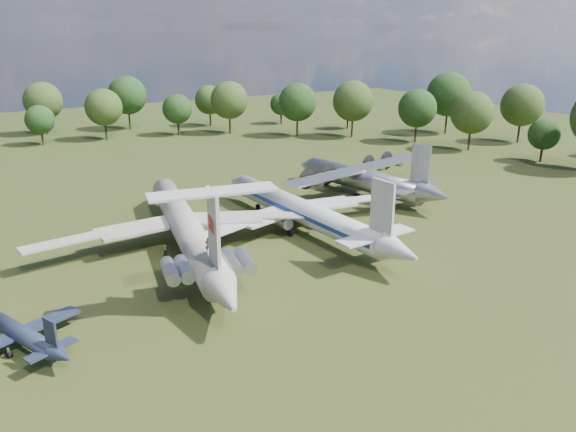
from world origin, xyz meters
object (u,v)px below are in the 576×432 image
il62_airliner (186,232)px  small_prop_west (22,338)px  an12_transport (362,182)px  tu104_jet (302,215)px  person_on_il62 (208,245)px

il62_airliner → small_prop_west: il62_airliner is taller
il62_airliner → an12_transport: 35.64m
small_prop_west → tu104_jet: bearing=-3.4°
person_on_il62 → an12_transport: bearing=-119.8°
il62_airliner → person_on_il62: (-2.47, -13.67, 3.35)m
an12_transport → person_on_il62: 43.37m
an12_transport → small_prop_west: 60.20m
small_prop_west → an12_transport: bearing=-0.5°
il62_airliner → an12_transport: (34.60, 8.55, -0.20)m
an12_transport → small_prop_west: (-55.46, -23.38, -1.13)m
an12_transport → small_prop_west: size_ratio=2.21×
tu104_jet → an12_transport: size_ratio=1.32×
tu104_jet → small_prop_west: (-37.43, -13.62, -1.13)m
small_prop_west → person_on_il62: bearing=-19.8°
an12_transport → person_on_il62: bearing=-160.2°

